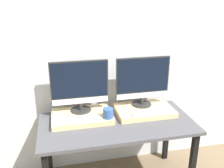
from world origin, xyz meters
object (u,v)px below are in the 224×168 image
Objects in this scene: mug at (108,113)px; monitor_right at (143,80)px; keyboard_left at (83,120)px; keyboard_right at (149,113)px; monitor_left at (80,85)px.

monitor_right is at bearing 27.48° from mug.
keyboard_left is 0.63m from keyboard_right.
mug is 0.40m from keyboard_right.
mug is 0.28× the size of keyboard_right.
keyboard_right is (0.63, 0.00, 0.00)m from keyboard_left.
keyboard_right is (0.00, -0.21, -0.26)m from monitor_right.
keyboard_left is 0.61× the size of monitor_right.
keyboard_left is at bearing 180.00° from keyboard_right.
monitor_left is 1.00× the size of monitor_right.
monitor_left reaches higher than keyboard_left.
mug is at bearing 180.00° from keyboard_right.
keyboard_right is at bearing 0.00° from keyboard_left.
monitor_right reaches higher than mug.
monitor_left is 0.33m from keyboard_left.
keyboard_right is (0.40, 0.00, -0.04)m from mug.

